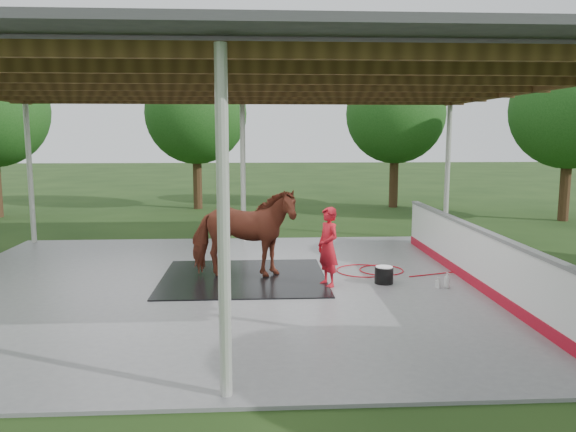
{
  "coord_description": "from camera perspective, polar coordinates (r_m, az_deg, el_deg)",
  "views": [
    {
      "loc": [
        0.36,
        -10.7,
        2.95
      ],
      "look_at": [
        0.98,
        0.26,
        1.36
      ],
      "focal_mm": 35.0,
      "sensor_mm": 36.0,
      "label": 1
    }
  ],
  "objects": [
    {
      "name": "soap_bottle_b",
      "position": [
        11.2,
        15.01,
        -6.53
      ],
      "size": [
        0.14,
        0.14,
        0.21
      ],
      "primitive_type": "imported",
      "rotation": [
        0.0,
        0.0,
        -0.74
      ],
      "color": "#338CD8",
      "rests_on": "concrete_slab"
    },
    {
      "name": "rubber_mat",
      "position": [
        11.59,
        -4.51,
        -6.24
      ],
      "size": [
        3.33,
        3.12,
        0.02
      ],
      "primitive_type": "cube",
      "color": "black",
      "rests_on": "concrete_slab"
    },
    {
      "name": "horse",
      "position": [
        11.4,
        -4.56,
        -1.75
      ],
      "size": [
        2.21,
        1.11,
        1.82
      ],
      "primitive_type": "imported",
      "rotation": [
        0.0,
        0.0,
        1.51
      ],
      "color": "brown",
      "rests_on": "rubber_mat"
    },
    {
      "name": "hose_coil",
      "position": [
        12.27,
        8.47,
        -5.49
      ],
      "size": [
        2.82,
        1.16,
        0.02
      ],
      "color": "red",
      "rests_on": "concrete_slab"
    },
    {
      "name": "dasher_board",
      "position": [
        11.75,
        18.02,
        -3.77
      ],
      "size": [
        0.16,
        8.0,
        1.15
      ],
      "color": "#AF0E22",
      "rests_on": "concrete_slab"
    },
    {
      "name": "handler",
      "position": [
        10.84,
        4.09,
        -3.14
      ],
      "size": [
        0.56,
        0.66,
        1.54
      ],
      "primitive_type": "imported",
      "rotation": [
        0.0,
        0.0,
        -1.15
      ],
      "color": "red",
      "rests_on": "concrete_slab"
    },
    {
      "name": "concrete_slab",
      "position": [
        11.1,
        -5.02,
        -7.1
      ],
      "size": [
        12.0,
        10.0,
        0.05
      ],
      "primitive_type": "cube",
      "color": "slate",
      "rests_on": "ground"
    },
    {
      "name": "soap_bottle_a",
      "position": [
        11.22,
        15.85,
        -6.29
      ],
      "size": [
        0.16,
        0.16,
        0.3
      ],
      "primitive_type": "imported",
      "rotation": [
        0.0,
        0.0,
        0.58
      ],
      "color": "silver",
      "rests_on": "concrete_slab"
    },
    {
      "name": "pavilion_structure",
      "position": [
        10.75,
        -5.29,
        13.6
      ],
      "size": [
        12.6,
        10.6,
        4.05
      ],
      "color": "beige",
      "rests_on": "ground"
    },
    {
      "name": "wash_bucket",
      "position": [
        11.28,
        9.72,
        -5.89
      ],
      "size": [
        0.37,
        0.37,
        0.34
      ],
      "color": "black",
      "rests_on": "concrete_slab"
    },
    {
      "name": "tree_belt",
      "position": [
        11.63,
        -3.61,
        12.33
      ],
      "size": [
        28.0,
        28.0,
        5.8
      ],
      "color": "#382314",
      "rests_on": "ground"
    },
    {
      "name": "ground",
      "position": [
        11.11,
        -5.02,
        -7.22
      ],
      "size": [
        100.0,
        100.0,
        0.0
      ],
      "primitive_type": "plane",
      "color": "#1E3814"
    }
  ]
}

